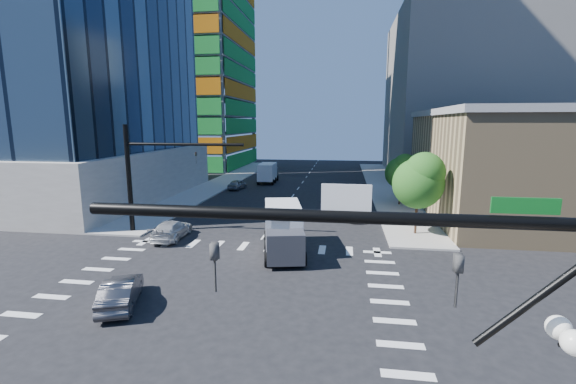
# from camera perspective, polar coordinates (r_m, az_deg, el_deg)

# --- Properties ---
(ground) EXTENTS (160.00, 160.00, 0.00)m
(ground) POSITION_cam_1_polar(r_m,az_deg,el_deg) (21.54, -10.32, -15.40)
(ground) COLOR black
(ground) RESTS_ON ground
(road_markings) EXTENTS (20.00, 20.00, 0.01)m
(road_markings) POSITION_cam_1_polar(r_m,az_deg,el_deg) (21.54, -10.32, -15.39)
(road_markings) COLOR silver
(road_markings) RESTS_ON ground
(sidewalk_ne) EXTENTS (5.00, 60.00, 0.15)m
(sidewalk_ne) POSITION_cam_1_polar(r_m,az_deg,el_deg) (59.39, 14.07, 0.95)
(sidewalk_ne) COLOR #9B9893
(sidewalk_ne) RESTS_ON ground
(sidewalk_nw) EXTENTS (5.00, 60.00, 0.15)m
(sidewalk_nw) POSITION_cam_1_polar(r_m,az_deg,el_deg) (62.05, -9.56, 1.50)
(sidewalk_nw) COLOR #9B9893
(sidewalk_nw) RESTS_ON ground
(construction_building) EXTENTS (25.16, 34.50, 70.60)m
(construction_building) POSITION_cam_1_polar(r_m,az_deg,el_deg) (88.50, -15.24, 19.79)
(construction_building) COLOR gray
(construction_building) RESTS_ON ground
(commercial_building) EXTENTS (20.50, 22.50, 10.60)m
(commercial_building) POSITION_cam_1_polar(r_m,az_deg,el_deg) (44.60, 32.92, 3.47)
(commercial_building) COLOR #A1865D
(commercial_building) RESTS_ON ground
(bg_building_ne) EXTENTS (24.00, 30.00, 28.00)m
(bg_building_ne) POSITION_cam_1_polar(r_m,az_deg,el_deg) (76.35, 24.57, 12.81)
(bg_building_ne) COLOR slate
(bg_building_ne) RESTS_ON ground
(signal_mast_se) EXTENTS (10.51, 2.48, 9.00)m
(signal_mast_se) POSITION_cam_1_polar(r_m,az_deg,el_deg) (9.07, 36.74, -19.71)
(signal_mast_se) COLOR black
(signal_mast_se) RESTS_ON sidewalk_se
(signal_mast_nw) EXTENTS (10.20, 0.40, 9.00)m
(signal_mast_nw) POSITION_cam_1_polar(r_m,az_deg,el_deg) (34.30, -20.42, 3.24)
(signal_mast_nw) COLOR black
(signal_mast_nw) RESTS_ON sidewalk_nw
(tree_south) EXTENTS (4.16, 4.16, 6.82)m
(tree_south) POSITION_cam_1_polar(r_m,az_deg,el_deg) (33.17, 18.98, 1.71)
(tree_south) COLOR #382316
(tree_south) RESTS_ON sidewalk_ne
(tree_north) EXTENTS (3.54, 3.52, 5.78)m
(tree_north) POSITION_cam_1_polar(r_m,az_deg,el_deg) (45.05, 16.55, 3.02)
(tree_north) COLOR #382316
(tree_north) RESTS_ON sidewalk_ne
(car_nb_far) EXTENTS (3.27, 5.04, 1.29)m
(car_nb_far) POSITION_cam_1_polar(r_m,az_deg,el_deg) (38.19, 9.45, -3.00)
(car_nb_far) COLOR black
(car_nb_far) RESTS_ON ground
(car_sb_near) EXTENTS (2.30, 5.15, 1.47)m
(car_sb_near) POSITION_cam_1_polar(r_m,az_deg,el_deg) (32.76, -16.85, -5.35)
(car_sb_near) COLOR silver
(car_sb_near) RESTS_ON ground
(car_sb_mid) EXTENTS (2.08, 4.21, 1.38)m
(car_sb_mid) POSITION_cam_1_polar(r_m,az_deg,el_deg) (55.09, -7.53, 1.12)
(car_sb_mid) COLOR gray
(car_sb_mid) RESTS_ON ground
(car_sb_cross) EXTENTS (2.98, 4.69, 1.46)m
(car_sb_cross) POSITION_cam_1_polar(r_m,az_deg,el_deg) (22.07, -23.53, -13.40)
(car_sb_cross) COLOR #48474C
(car_sb_cross) RESTS_ON ground
(box_truck_near) EXTENTS (4.02, 6.89, 3.39)m
(box_truck_near) POSITION_cam_1_polar(r_m,az_deg,el_deg) (27.52, -0.67, -6.17)
(box_truck_near) COLOR black
(box_truck_near) RESTS_ON ground
(box_truck_far) EXTENTS (2.69, 5.99, 3.11)m
(box_truck_far) POSITION_cam_1_polar(r_m,az_deg,el_deg) (60.90, -2.94, 2.70)
(box_truck_far) COLOR black
(box_truck_far) RESTS_ON ground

